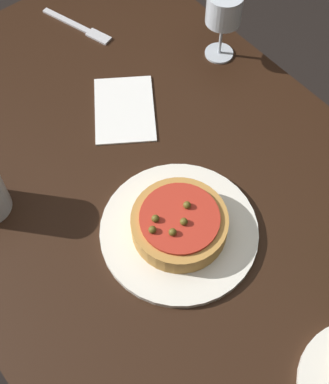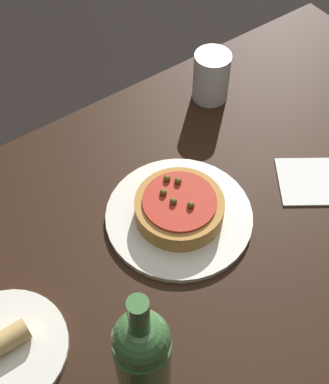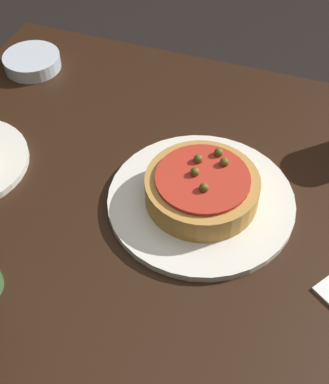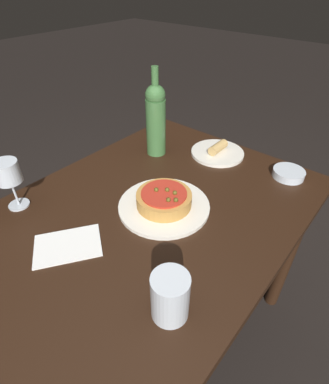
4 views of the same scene
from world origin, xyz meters
TOP-DOWN VIEW (x-y plane):
  - ground_plane at (0.00, 0.00)m, footprint 14.00×14.00m
  - dining_table at (0.00, 0.00)m, footprint 1.25×0.82m
  - dinner_plate at (0.11, -0.03)m, footprint 0.29×0.29m
  - pizza at (0.11, -0.03)m, footprint 0.17×0.17m
  - wine_glass at (-0.18, 0.33)m, footprint 0.08×0.08m
  - fork at (-0.45, 0.13)m, footprint 0.19×0.08m
  - paper_napkin at (-0.19, 0.07)m, footprint 0.22×0.20m

SIDE VIEW (x-z plane):
  - ground_plane at x=0.00m, z-range 0.00..0.00m
  - dining_table at x=0.00m, z-range 0.27..1.01m
  - paper_napkin at x=-0.19m, z-range 0.74..0.75m
  - fork at x=-0.45m, z-range 0.74..0.75m
  - dinner_plate at x=0.11m, z-range 0.74..0.75m
  - pizza at x=0.11m, z-range 0.75..0.81m
  - wine_glass at x=-0.18m, z-range 0.78..0.94m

